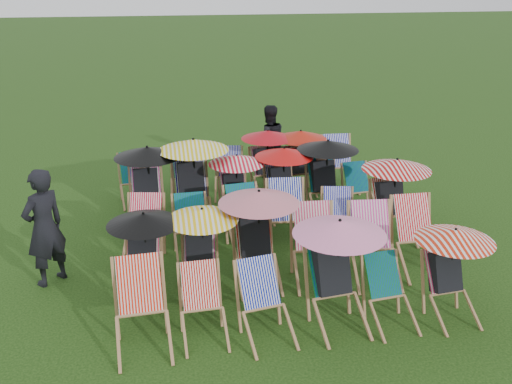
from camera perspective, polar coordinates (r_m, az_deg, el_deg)
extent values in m
plane|color=black|center=(9.18, 1.25, -5.62)|extent=(100.00, 100.00, 0.00)
cube|color=red|center=(6.99, -11.61, -8.99)|extent=(0.54, 0.41, 0.61)
cube|color=red|center=(7.06, -5.62, -9.25)|extent=(0.45, 0.34, 0.52)
cube|color=#07159E|center=(7.02, 0.28, -9.03)|extent=(0.52, 0.42, 0.55)
cube|color=#0A7030|center=(7.27, 7.35, -7.63)|extent=(0.54, 0.43, 0.59)
cube|color=black|center=(7.23, 7.51, -7.82)|extent=(0.47, 0.48, 0.62)
sphere|color=tan|center=(7.16, 7.30, -5.15)|extent=(0.22, 0.22, 0.22)
cylinder|color=black|center=(7.09, 8.22, -5.96)|extent=(0.03, 0.03, 0.73)
cone|color=pink|center=(6.95, 8.36, -3.52)|extent=(1.14, 1.14, 0.18)
cube|color=#0A6C22|center=(7.45, 12.57, -8.08)|extent=(0.46, 0.36, 0.51)
cube|color=#D32A5C|center=(7.76, 18.17, -7.40)|extent=(0.46, 0.36, 0.51)
cube|color=black|center=(7.73, 18.34, -7.55)|extent=(0.39, 0.40, 0.54)
sphere|color=tan|center=(7.67, 18.22, -5.40)|extent=(0.19, 0.19, 0.19)
cylinder|color=black|center=(7.62, 19.03, -6.04)|extent=(0.03, 0.03, 0.63)
cone|color=red|center=(7.50, 19.29, -4.09)|extent=(0.99, 0.99, 0.15)
cube|color=#FD3269|center=(7.98, -11.20, -5.85)|extent=(0.47, 0.38, 0.51)
cube|color=black|center=(7.94, -11.25, -6.00)|extent=(0.41, 0.42, 0.54)
sphere|color=tan|center=(7.89, -11.29, -3.88)|extent=(0.19, 0.19, 0.19)
cylinder|color=black|center=(7.79, -11.03, -4.57)|extent=(0.03, 0.03, 0.63)
cone|color=black|center=(7.67, -11.18, -2.64)|extent=(0.99, 0.99, 0.15)
cube|color=#F33088|center=(7.98, -5.67, -5.48)|extent=(0.46, 0.36, 0.52)
cube|color=black|center=(7.94, -5.68, -5.63)|extent=(0.40, 0.41, 0.54)
sphere|color=tan|center=(7.90, -5.74, -3.50)|extent=(0.19, 0.19, 0.19)
cylinder|color=black|center=(7.81, -5.35, -4.18)|extent=(0.03, 0.03, 0.63)
cone|color=yellow|center=(7.69, -5.42, -2.23)|extent=(0.99, 0.99, 0.15)
cube|color=red|center=(8.13, -0.27, -4.22)|extent=(0.50, 0.37, 0.59)
cube|color=black|center=(8.09, -0.20, -4.38)|extent=(0.42, 0.43, 0.61)
sphere|color=tan|center=(8.05, -0.34, -2.00)|extent=(0.22, 0.22, 0.22)
cylinder|color=black|center=(7.95, 0.29, -2.70)|extent=(0.03, 0.03, 0.72)
cone|color=#CF6A7A|center=(7.82, 0.29, -0.51)|extent=(1.13, 1.13, 0.17)
cube|color=#D92B5A|center=(8.30, 5.68, -3.38)|extent=(0.56, 0.43, 0.64)
cube|color=#F1309A|center=(8.45, 11.40, -3.21)|extent=(0.57, 0.45, 0.64)
cube|color=red|center=(8.85, 15.44, -2.47)|extent=(0.54, 0.40, 0.63)
cube|color=red|center=(8.97, -11.01, -2.15)|extent=(0.55, 0.44, 0.58)
cube|color=#096631|center=(9.00, -6.62, -2.02)|extent=(0.48, 0.36, 0.55)
cube|color=#0B7737|center=(9.18, -1.39, -1.16)|extent=(0.53, 0.42, 0.58)
cube|color=#06108D|center=(9.19, 3.00, -0.76)|extent=(0.56, 0.43, 0.63)
cube|color=#080CAB|center=(9.38, 8.15, -1.25)|extent=(0.50, 0.41, 0.53)
cube|color=red|center=(9.70, 13.05, -0.48)|extent=(0.50, 0.38, 0.58)
cube|color=black|center=(9.66, 13.17, -0.59)|extent=(0.42, 0.43, 0.61)
sphere|color=tan|center=(9.64, 13.08, 1.39)|extent=(0.21, 0.21, 0.21)
cylinder|color=black|center=(9.56, 13.74, 0.84)|extent=(0.03, 0.03, 0.71)
cone|color=#B40C09|center=(9.45, 13.91, 2.69)|extent=(1.12, 1.12, 0.17)
cube|color=#E02C93|center=(10.18, -10.94, 0.84)|extent=(0.51, 0.38, 0.59)
cube|color=black|center=(10.13, -10.94, 0.73)|extent=(0.43, 0.44, 0.62)
sphere|color=tan|center=(10.12, -11.07, 2.67)|extent=(0.22, 0.22, 0.22)
cylinder|color=black|center=(10.00, -10.68, 2.15)|extent=(0.03, 0.03, 0.73)
cone|color=black|center=(9.90, -10.81, 3.97)|extent=(1.14, 1.14, 0.18)
cube|color=#100797|center=(10.17, -6.56, 1.36)|extent=(0.55, 0.41, 0.64)
cube|color=black|center=(10.12, -6.53, 1.25)|extent=(0.46, 0.47, 0.67)
sphere|color=tan|center=(10.12, -6.67, 3.33)|extent=(0.23, 0.23, 0.23)
cylinder|color=black|center=(9.99, -6.20, 2.78)|extent=(0.03, 0.03, 0.78)
cone|color=#DCC50B|center=(9.88, -6.28, 4.73)|extent=(1.22, 1.22, 0.19)
cube|color=#DF2C85|center=(10.12, -2.31, 0.56)|extent=(0.44, 0.33, 0.51)
cube|color=black|center=(10.08, -2.27, 0.46)|extent=(0.37, 0.38, 0.54)
sphere|color=tan|center=(10.07, -2.38, 2.14)|extent=(0.19, 0.19, 0.19)
cylinder|color=black|center=(9.97, -1.95, 1.69)|extent=(0.03, 0.03, 0.63)
cone|color=red|center=(9.88, -1.97, 3.26)|extent=(0.99, 0.99, 0.15)
cube|color=#071191|center=(10.31, 2.35, 1.15)|extent=(0.48, 0.37, 0.54)
cube|color=black|center=(10.27, 2.42, 1.06)|extent=(0.41, 0.42, 0.57)
sphere|color=tan|center=(10.26, 2.30, 2.80)|extent=(0.20, 0.20, 0.20)
cylinder|color=black|center=(10.17, 2.81, 2.34)|extent=(0.03, 0.03, 0.66)
cone|color=red|center=(10.07, 2.84, 3.97)|extent=(1.04, 1.04, 0.16)
cube|color=#096430|center=(10.55, 6.59, 1.73)|extent=(0.50, 0.37, 0.58)
cube|color=black|center=(10.51, 6.67, 1.64)|extent=(0.42, 0.43, 0.61)
sphere|color=tan|center=(10.50, 6.57, 3.45)|extent=(0.21, 0.21, 0.21)
cylinder|color=black|center=(10.40, 7.12, 2.97)|extent=(0.03, 0.03, 0.71)
cone|color=black|center=(10.31, 7.20, 4.68)|extent=(1.11, 1.11, 0.17)
cube|color=#0B7643|center=(10.72, 9.97, 1.47)|extent=(0.46, 0.36, 0.52)
cube|color=#0A6B27|center=(11.21, -12.21, 2.41)|extent=(0.50, 0.40, 0.55)
cube|color=#096025|center=(11.23, -7.07, 3.08)|extent=(0.52, 0.40, 0.60)
cube|color=#070C92|center=(11.32, -2.72, 3.10)|extent=(0.51, 0.41, 0.56)
cube|color=#CA285B|center=(11.41, 0.74, 3.18)|extent=(0.50, 0.40, 0.54)
cube|color=black|center=(11.37, 0.82, 3.11)|extent=(0.44, 0.45, 0.57)
sphere|color=tan|center=(11.37, 0.67, 4.68)|extent=(0.20, 0.20, 0.20)
cylinder|color=black|center=(11.28, 1.17, 4.29)|extent=(0.03, 0.03, 0.66)
cone|color=#B00A13|center=(11.20, 1.18, 5.77)|extent=(1.04, 1.04, 0.16)
cube|color=#DA2B6B|center=(11.48, 4.03, 3.21)|extent=(0.47, 0.36, 0.53)
cube|color=black|center=(11.44, 4.10, 3.13)|extent=(0.40, 0.41, 0.56)
sphere|color=tan|center=(11.44, 3.99, 4.67)|extent=(0.20, 0.20, 0.20)
cylinder|color=black|center=(11.35, 4.46, 4.28)|extent=(0.03, 0.03, 0.65)
cone|color=#AE1909|center=(11.27, 4.50, 5.73)|extent=(1.03, 1.03, 0.16)
cube|color=#070998|center=(11.80, 8.10, 4.10)|extent=(0.55, 0.41, 0.63)
imported|color=black|center=(8.39, -20.41, -3.35)|extent=(0.73, 0.72, 1.70)
imported|color=black|center=(12.10, 1.27, 5.10)|extent=(0.81, 0.65, 1.55)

